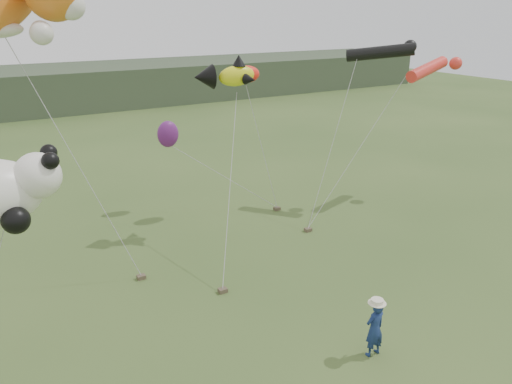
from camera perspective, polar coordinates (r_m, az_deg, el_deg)
ground at (r=17.02m, az=7.55°, el=-14.37°), size 120.00×120.00×0.00m
headland at (r=56.39m, az=-24.73°, el=10.46°), size 90.00×13.00×4.00m
festival_attendant at (r=15.37m, az=13.40°, el=-14.96°), size 0.66×0.43×1.78m
sandbag_anchors at (r=20.26m, az=-5.90°, el=-8.00°), size 14.10×5.88×0.16m
fish_kite at (r=21.46m, az=-3.61°, el=13.15°), size 2.70×1.80×1.37m
tube_kites at (r=26.76m, az=17.19°, el=14.22°), size 5.92×2.78×2.03m
misc_kites at (r=24.27m, az=-5.99°, el=9.68°), size 4.42×2.90×3.95m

